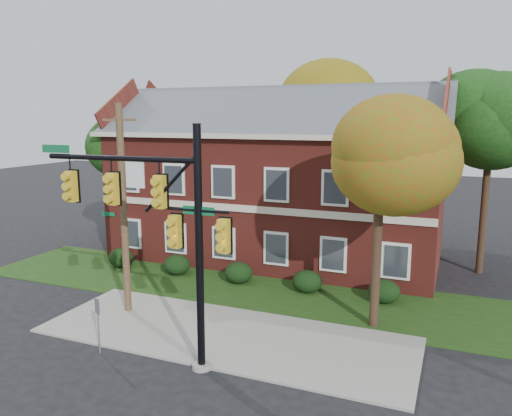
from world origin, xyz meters
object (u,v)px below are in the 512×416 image
at_px(tree_left_rear, 122,140).
at_px(sign_post, 98,316).
at_px(hedge_left, 177,265).
at_px(apartment_building, 276,172).
at_px(hedge_center, 239,273).
at_px(hedge_far_right, 384,291).
at_px(tree_right_rear, 499,116).
at_px(hedge_far_left, 121,258).
at_px(traffic_signal, 159,218).
at_px(tree_near_right, 387,156).
at_px(tree_far_rear, 334,105).
at_px(utility_pole, 124,209).
at_px(hedge_right, 307,282).

bearing_deg(tree_left_rear, sign_post, -56.76).
bearing_deg(hedge_left, apartment_building, 56.33).
xyz_separation_m(hedge_center, hedge_far_right, (7.00, 0.00, 0.00)).
relative_size(hedge_left, tree_right_rear, 0.13).
height_order(hedge_center, tree_left_rear, tree_left_rear).
bearing_deg(hedge_center, sign_post, -99.18).
relative_size(hedge_far_left, traffic_signal, 0.18).
distance_m(hedge_center, tree_right_rear, 14.94).
distance_m(hedge_far_right, sign_post, 12.03).
distance_m(apartment_building, hedge_left, 7.73).
xyz_separation_m(tree_near_right, tree_right_rear, (4.09, 8.95, 1.45)).
height_order(tree_far_rear, utility_pole, tree_far_rear).
xyz_separation_m(apartment_building, hedge_far_right, (7.00, -5.25, -4.46)).
xyz_separation_m(tree_right_rear, utility_pole, (-14.10, -11.21, -3.75)).
xyz_separation_m(apartment_building, hedge_far_left, (-7.00, -5.25, -4.46)).
distance_m(tree_left_rear, tree_far_rear, 14.40).
xyz_separation_m(hedge_far_left, hedge_far_right, (14.00, 0.00, 0.00)).
bearing_deg(tree_near_right, tree_far_rear, 110.27).
bearing_deg(hedge_far_left, tree_right_rear, 18.45).
xyz_separation_m(hedge_right, utility_pole, (-6.28, -5.10, 3.84)).
bearing_deg(hedge_center, tree_far_rear, 84.15).
xyz_separation_m(tree_near_right, utility_pole, (-10.01, -2.26, -2.30)).
relative_size(tree_far_rear, traffic_signal, 1.46).
bearing_deg(hedge_far_left, apartment_building, 36.89).
height_order(apartment_building, tree_right_rear, tree_right_rear).
height_order(tree_left_rear, sign_post, tree_left_rear).
bearing_deg(utility_pole, hedge_far_left, 110.77).
xyz_separation_m(hedge_center, sign_post, (-1.39, -8.59, 0.83)).
xyz_separation_m(hedge_far_left, tree_near_right, (14.22, -2.83, 6.14)).
bearing_deg(hedge_left, hedge_center, 0.00).
distance_m(apartment_building, hedge_right, 7.73).
distance_m(hedge_far_left, tree_far_rear, 17.61).
bearing_deg(tree_far_rear, hedge_far_right, -66.63).
distance_m(tree_left_rear, traffic_signal, 16.45).
bearing_deg(utility_pole, tree_far_rear, 58.38).
distance_m(hedge_center, hedge_right, 3.50).
relative_size(apartment_building, tree_far_rear, 1.63).
bearing_deg(apartment_building, tree_far_rear, 80.29).
distance_m(traffic_signal, sign_post, 4.26).
bearing_deg(hedge_right, hedge_left, 180.00).
bearing_deg(traffic_signal, utility_pole, 139.16).
bearing_deg(hedge_center, hedge_far_left, 180.00).
distance_m(tree_far_rear, sign_post, 23.10).
distance_m(apartment_building, utility_pole, 10.73).
height_order(tree_right_rear, sign_post, tree_right_rear).
xyz_separation_m(hedge_right, tree_left_rear, (-13.23, 4.14, 6.16)).
xyz_separation_m(hedge_far_left, utility_pole, (4.22, -5.10, 3.84)).
xyz_separation_m(hedge_far_left, tree_far_rear, (8.34, 13.09, 8.32)).
xyz_separation_m(apartment_building, tree_right_rear, (11.31, 0.86, 3.13)).
bearing_deg(hedge_right, apartment_building, 123.67).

